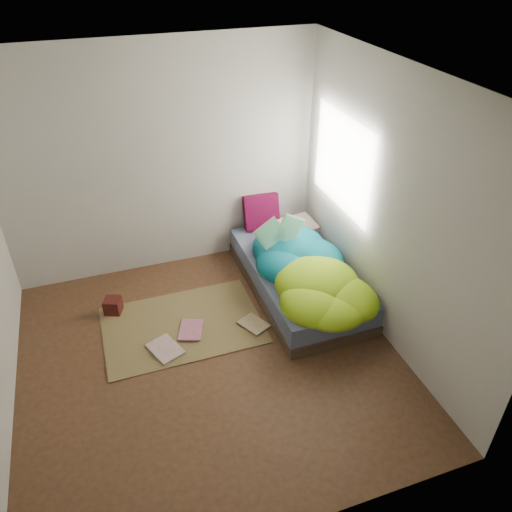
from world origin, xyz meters
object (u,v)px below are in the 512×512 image
Objects in this scene: wooden_box at (113,305)px; bed at (298,277)px; floor_book_a at (154,355)px; floor_book_b at (179,330)px; open_book at (280,224)px; pillow_magenta at (261,212)px.

bed is at bearing -7.85° from wooden_box.
floor_book_b is at bearing 19.95° from floor_book_a.
bed is 1.45m from floor_book_b.
bed is 12.15× the size of wooden_box.
floor_book_a is at bearing -163.01° from bed.
floor_book_b is (-1.24, -0.39, -0.80)m from open_book.
bed is 4.21× the size of open_book.
open_book reaches higher than pillow_magenta.
bed is at bearing -4.50° from floor_book_a.
open_book is 1.53m from floor_book_b.
bed is 5.76× the size of floor_book_a.
floor_book_b is (-1.42, -0.26, -0.14)m from bed.
open_book is at bearing 1.75° from floor_book_a.
pillow_magenta reaches higher than floor_book_a.
floor_book_b is at bearing -41.87° from wooden_box.
open_book is (-0.18, 0.14, 0.66)m from bed.
wooden_box is (-2.02, 0.28, -0.07)m from bed.
bed is 4.73× the size of pillow_magenta.
pillow_magenta reaches higher than floor_book_b.
floor_book_a is at bearing -70.02° from wooden_box.
open_book is 1.98m from wooden_box.
bed is 1.81m from floor_book_a.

